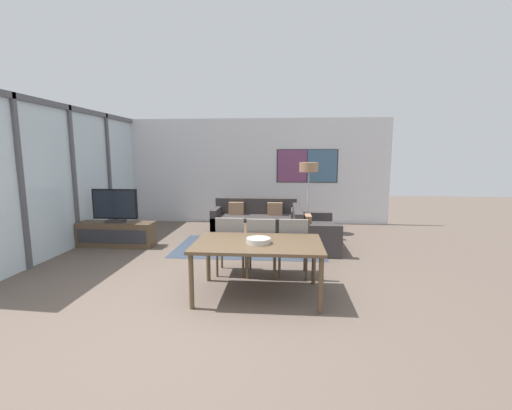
# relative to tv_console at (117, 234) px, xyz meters

# --- Properties ---
(ground_plane) EXTENTS (24.00, 24.00, 0.00)m
(ground_plane) POSITION_rel_tv_console_xyz_m (2.44, -2.86, -0.25)
(ground_plane) COLOR brown
(wall_back) EXTENTS (7.46, 0.09, 2.80)m
(wall_back) POSITION_rel_tv_console_xyz_m (2.50, 2.68, 1.16)
(wall_back) COLOR silver
(wall_back) RESTS_ON ground_plane
(window_wall_left) EXTENTS (0.07, 5.54, 2.80)m
(window_wall_left) POSITION_rel_tv_console_xyz_m (-0.78, -0.09, 1.29)
(window_wall_left) COLOR silver
(window_wall_left) RESTS_ON ground_plane
(area_rug) EXTENTS (2.94, 1.74, 0.01)m
(area_rug) POSITION_rel_tv_console_xyz_m (2.72, 0.13, -0.24)
(area_rug) COLOR #333D4C
(area_rug) RESTS_ON ground_plane
(tv_console) EXTENTS (1.53, 0.43, 0.49)m
(tv_console) POSITION_rel_tv_console_xyz_m (0.00, 0.00, 0.00)
(tv_console) COLOR brown
(tv_console) RESTS_ON ground_plane
(television) EXTENTS (0.93, 0.20, 0.68)m
(television) POSITION_rel_tv_console_xyz_m (0.00, 0.00, 0.58)
(television) COLOR #2D2D33
(television) RESTS_ON tv_console
(sofa_main) EXTENTS (1.97, 0.85, 0.80)m
(sofa_main) POSITION_rel_tv_console_xyz_m (2.72, 1.42, 0.03)
(sofa_main) COLOR #383333
(sofa_main) RESTS_ON ground_plane
(sofa_side) EXTENTS (0.85, 1.51, 0.80)m
(sofa_side) POSITION_rel_tv_console_xyz_m (3.94, 0.22, 0.02)
(sofa_side) COLOR #383333
(sofa_side) RESTS_ON ground_plane
(coffee_table) EXTENTS (0.99, 0.99, 0.40)m
(coffee_table) POSITION_rel_tv_console_xyz_m (2.72, 0.13, 0.05)
(coffee_table) COLOR brown
(coffee_table) RESTS_ON ground_plane
(dining_table) EXTENTS (1.66, 1.05, 0.73)m
(dining_table) POSITION_rel_tv_console_xyz_m (3.06, -2.23, 0.42)
(dining_table) COLOR brown
(dining_table) RESTS_ON ground_plane
(dining_chair_left) EXTENTS (0.46, 0.46, 0.92)m
(dining_chair_left) POSITION_rel_tv_console_xyz_m (2.59, -1.46, 0.27)
(dining_chair_left) COLOR gray
(dining_chair_left) RESTS_ON ground_plane
(dining_chair_centre) EXTENTS (0.46, 0.46, 0.92)m
(dining_chair_centre) POSITION_rel_tv_console_xyz_m (3.06, -1.51, 0.27)
(dining_chair_centre) COLOR gray
(dining_chair_centre) RESTS_ON ground_plane
(dining_chair_right) EXTENTS (0.46, 0.46, 0.92)m
(dining_chair_right) POSITION_rel_tv_console_xyz_m (3.54, -1.49, 0.27)
(dining_chair_right) COLOR gray
(dining_chair_right) RESTS_ON ground_plane
(fruit_bowl) EXTENTS (0.31, 0.31, 0.07)m
(fruit_bowl) POSITION_rel_tv_console_xyz_m (3.07, -2.29, 0.52)
(fruit_bowl) COLOR #B7B2A8
(fruit_bowl) RESTS_ON dining_table
(floor_lamp) EXTENTS (0.44, 0.44, 1.67)m
(floor_lamp) POSITION_rel_tv_console_xyz_m (3.97, 1.52, 1.23)
(floor_lamp) COLOR #2D2D33
(floor_lamp) RESTS_ON ground_plane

